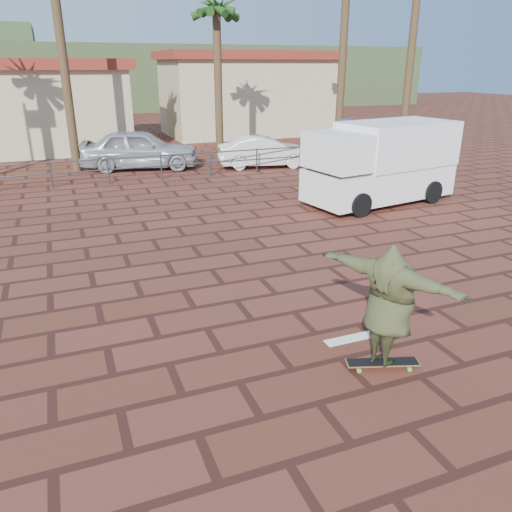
{
  "coord_description": "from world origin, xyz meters",
  "views": [
    {
      "loc": [
        -3.64,
        -7.34,
        4.25
      ],
      "look_at": [
        -0.37,
        0.99,
        0.8
      ],
      "focal_mm": 35.0,
      "sensor_mm": 36.0,
      "label": 1
    }
  ],
  "objects": [
    {
      "name": "longboard",
      "position": [
        0.45,
        -2.11,
        0.09
      ],
      "size": [
        1.11,
        0.57,
        0.11
      ],
      "rotation": [
        0.0,
        0.0,
        -0.32
      ],
      "color": "olive",
      "rests_on": "ground"
    },
    {
      "name": "car_white",
      "position": [
        4.76,
        13.0,
        0.66
      ],
      "size": [
        4.23,
        2.18,
        1.33
      ],
      "primitive_type": "imported",
      "rotation": [
        0.0,
        0.0,
        1.37
      ],
      "color": "white",
      "rests_on": "ground"
    },
    {
      "name": "guardrail",
      "position": [
        0.0,
        12.0,
        0.68
      ],
      "size": [
        24.06,
        0.06,
        1.0
      ],
      "color": "#47494F",
      "rests_on": "ground"
    },
    {
      "name": "hill_front",
      "position": [
        0.0,
        50.0,
        3.0
      ],
      "size": [
        70.0,
        18.0,
        6.0
      ],
      "primitive_type": "cube",
      "color": "#384C28",
      "rests_on": "ground"
    },
    {
      "name": "campervan",
      "position": [
        5.95,
        6.06,
        1.34
      ],
      "size": [
        5.19,
        2.84,
        2.55
      ],
      "rotation": [
        0.0,
        0.0,
        0.17
      ],
      "color": "white",
      "rests_on": "ground"
    },
    {
      "name": "ground",
      "position": [
        0.0,
        0.0,
        0.0
      ],
      "size": [
        120.0,
        120.0,
        0.0
      ],
      "primitive_type": "plane",
      "color": "maroon",
      "rests_on": "ground"
    },
    {
      "name": "paint_stripe",
      "position": [
        0.7,
        -1.2,
        0.0
      ],
      "size": [
        1.4,
        0.22,
        0.01
      ],
      "primitive_type": "cube",
      "color": "white",
      "rests_on": "ground"
    },
    {
      "name": "building_west",
      "position": [
        -6.0,
        22.0,
        2.28
      ],
      "size": [
        12.6,
        7.6,
        4.5
      ],
      "color": "beige",
      "rests_on": "ground"
    },
    {
      "name": "building_east",
      "position": [
        8.0,
        24.0,
        2.54
      ],
      "size": [
        10.6,
        6.6,
        5.0
      ],
      "color": "beige",
      "rests_on": "ground"
    },
    {
      "name": "street_sign",
      "position": [
        6.93,
        10.0,
        1.58
      ],
      "size": [
        0.45,
        0.15,
        2.25
      ],
      "rotation": [
        0.0,
        0.0,
        -0.24
      ],
      "color": "gray",
      "rests_on": "ground"
    },
    {
      "name": "palm_center",
      "position": [
        3.5,
        15.5,
        6.36
      ],
      "size": [
        2.4,
        2.4,
        7.75
      ],
      "color": "brown",
      "rests_on": "ground"
    },
    {
      "name": "skateboarder",
      "position": [
        0.45,
        -2.11,
        1.04
      ],
      "size": [
        1.46,
        2.35,
        1.86
      ],
      "primitive_type": "imported",
      "rotation": [
        0.0,
        0.0,
        1.97
      ],
      "color": "#3C4123",
      "rests_on": "longboard"
    },
    {
      "name": "car_silver",
      "position": [
        -0.37,
        14.62,
        0.84
      ],
      "size": [
        5.27,
        3.12,
        1.68
      ],
      "primitive_type": "imported",
      "rotation": [
        0.0,
        0.0,
        1.33
      ],
      "color": "#A2A5A9",
      "rests_on": "ground"
    }
  ]
}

